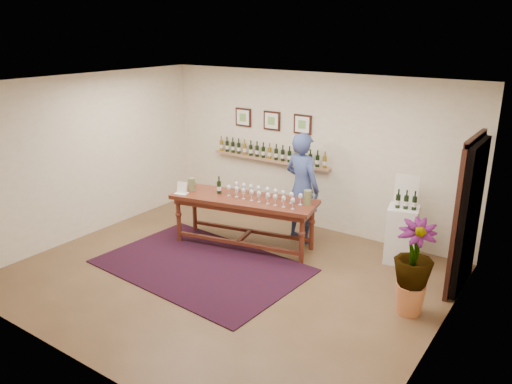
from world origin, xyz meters
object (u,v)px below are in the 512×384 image
Objects in this scene: display_pedestal at (401,234)px; potted_plant at (413,268)px; person at (302,188)px; tasting_table at (244,205)px.

display_pedestal is 1.55m from potted_plant.
person is (-2.32, 1.25, 0.30)m from potted_plant.
person is (0.67, 0.76, 0.22)m from tasting_table.
display_pedestal is 0.82× the size of potted_plant.
display_pedestal is at bearing -163.00° from person.
potted_plant is 0.58× the size of person.
display_pedestal is 0.48× the size of person.
person is (-1.70, -0.15, 0.49)m from display_pedestal.
person reaches higher than tasting_table.
tasting_table is at bearing 60.41° from person.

